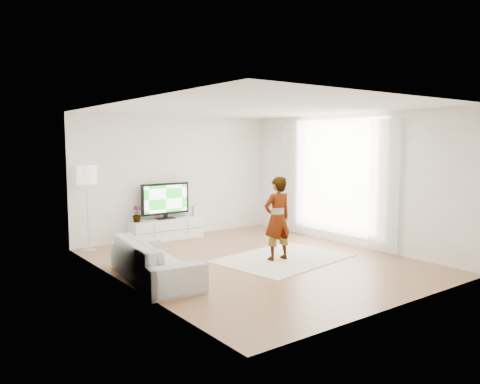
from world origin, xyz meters
TOP-DOWN VIEW (x-y plane):
  - floor at (0.00, 0.00)m, footprint 6.00×6.00m
  - ceiling at (0.00, 0.00)m, footprint 6.00×6.00m
  - wall_left at (-2.50, 0.00)m, footprint 0.02×6.00m
  - wall_right at (2.50, 0.00)m, footprint 0.02×6.00m
  - wall_back at (0.00, 3.00)m, footprint 5.00×0.02m
  - wall_front at (0.00, -3.00)m, footprint 5.00×0.02m
  - window at (2.48, 0.30)m, footprint 0.01×2.60m
  - curtain_near at (2.40, -1.00)m, footprint 0.04×0.70m
  - curtain_far at (2.40, 1.60)m, footprint 0.04×0.70m
  - media_console at (-0.41, 2.76)m, footprint 1.67×0.48m
  - television at (-0.41, 2.79)m, footprint 1.17×0.23m
  - game_console at (0.33, 2.76)m, footprint 0.08×0.18m
  - potted_plant at (-1.12, 2.77)m, footprint 0.21×0.21m
  - rug at (0.54, -0.14)m, footprint 2.65×2.09m
  - player at (0.37, -0.16)m, footprint 0.60×0.42m
  - sofa at (-2.02, 0.08)m, footprint 1.14×2.31m
  - floor_lamp at (-2.20, 2.70)m, footprint 0.39×0.39m

SIDE VIEW (x-z plane):
  - floor at x=0.00m, z-range 0.00..0.00m
  - rug at x=0.54m, z-range 0.00..0.01m
  - media_console at x=-0.41m, z-range 0.00..0.47m
  - sofa at x=-2.02m, z-range 0.00..0.65m
  - game_console at x=0.33m, z-range 0.47..0.71m
  - potted_plant at x=-1.12m, z-range 0.47..0.82m
  - player at x=0.37m, z-range 0.01..1.57m
  - television at x=-0.41m, z-range 0.51..1.32m
  - curtain_near at x=2.40m, z-range 0.05..2.65m
  - curtain_far at x=2.40m, z-range 0.05..2.65m
  - wall_left at x=-2.50m, z-range 0.00..2.80m
  - wall_right at x=2.50m, z-range 0.00..2.80m
  - wall_back at x=0.00m, z-range 0.00..2.80m
  - wall_front at x=0.00m, z-range 0.00..2.80m
  - window at x=2.48m, z-range 0.20..2.70m
  - floor_lamp at x=-2.20m, z-range 0.60..2.35m
  - ceiling at x=0.00m, z-range 2.80..2.80m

